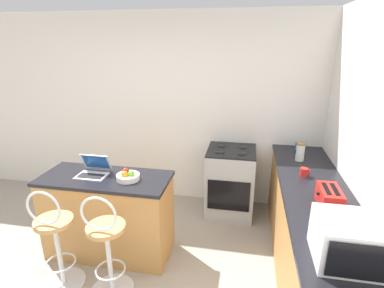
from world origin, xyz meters
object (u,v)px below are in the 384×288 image
(fruit_bowl, at_px, (128,176))
(stove_range, at_px, (230,182))
(microwave, at_px, (356,242))
(mug_red, at_px, (304,172))
(bar_stool_near, at_px, (56,241))
(toaster, at_px, (329,198))
(storage_jar, at_px, (300,152))
(laptop, at_px, (94,170))
(bar_stool_far, at_px, (107,248))
(mug_blue, at_px, (299,146))

(fruit_bowl, bearing_deg, stove_range, 47.71)
(stove_range, bearing_deg, microwave, -65.52)
(mug_red, bearing_deg, microwave, -85.57)
(bar_stool_near, bearing_deg, toaster, 8.63)
(microwave, relative_size, fruit_bowl, 2.10)
(storage_jar, bearing_deg, mug_red, -92.55)
(microwave, bearing_deg, toaster, 89.55)
(laptop, xyz_separation_m, toaster, (2.24, -0.23, 0.03))
(bar_stool_far, height_order, microwave, microwave)
(microwave, relative_size, mug_blue, 4.88)
(microwave, distance_m, mug_red, 1.27)
(bar_stool_near, xyz_separation_m, laptop, (0.12, 0.59, 0.46))
(laptop, relative_size, fruit_bowl, 1.32)
(laptop, xyz_separation_m, microwave, (2.24, -0.91, 0.09))
(bar_stool_near, bearing_deg, fruit_bowl, 46.27)
(bar_stool_far, bearing_deg, microwave, -9.71)
(mug_blue, bearing_deg, stove_range, -169.09)
(mug_blue, xyz_separation_m, fruit_bowl, (-1.81, -1.23, -0.01))
(fruit_bowl, distance_m, mug_red, 1.79)
(laptop, xyz_separation_m, mug_blue, (2.20, 1.17, -0.01))
(toaster, height_order, mug_blue, toaster)
(mug_blue, height_order, fruit_bowl, fruit_bowl)
(bar_stool_near, height_order, stove_range, bar_stool_near)
(bar_stool_far, xyz_separation_m, mug_blue, (1.82, 1.76, 0.46))
(laptop, relative_size, stove_range, 0.33)
(laptop, bearing_deg, stove_range, 36.46)
(storage_jar, relative_size, mug_red, 2.18)
(microwave, bearing_deg, mug_red, 94.43)
(toaster, xyz_separation_m, storage_jar, (-0.08, 1.03, 0.02))
(laptop, height_order, storage_jar, storage_jar)
(bar_stool_near, distance_m, fruit_bowl, 0.87)
(toaster, xyz_separation_m, fruit_bowl, (-1.84, 0.18, -0.04))
(bar_stool_near, xyz_separation_m, toaster, (2.36, 0.36, 0.49))
(mug_blue, distance_m, mug_red, 0.82)
(toaster, height_order, stove_range, toaster)
(bar_stool_near, distance_m, stove_range, 2.18)
(bar_stool_near, xyz_separation_m, fruit_bowl, (0.51, 0.53, 0.45))
(stove_range, distance_m, fruit_bowl, 1.52)
(mug_red, bearing_deg, toaster, -80.01)
(storage_jar, bearing_deg, bar_stool_far, -141.95)
(laptop, height_order, mug_red, laptop)
(bar_stool_far, height_order, fruit_bowl, bar_stool_far)
(storage_jar, height_order, mug_red, storage_jar)
(bar_stool_far, relative_size, fruit_bowl, 4.52)
(bar_stool_near, distance_m, mug_blue, 2.95)
(stove_range, relative_size, mug_blue, 9.21)
(bar_stool_far, distance_m, mug_blue, 2.57)
(toaster, relative_size, mug_red, 3.24)
(bar_stool_near, xyz_separation_m, storage_jar, (2.27, 1.39, 0.52))
(bar_stool_near, distance_m, storage_jar, 2.71)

